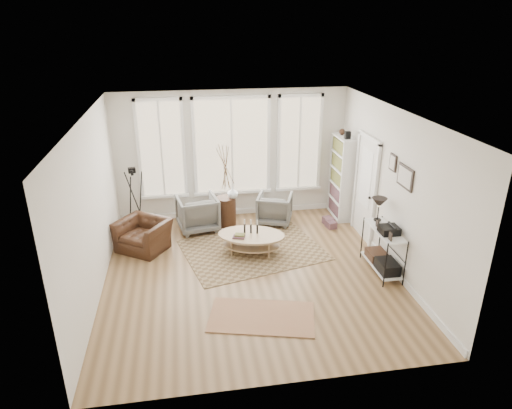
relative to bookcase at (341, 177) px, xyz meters
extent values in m
plane|color=olive|center=(-2.44, -2.23, -0.96)|extent=(5.50, 5.50, 0.00)
plane|color=white|center=(-2.44, -2.23, 1.94)|extent=(5.50, 5.50, 0.00)
cube|color=silver|center=(-2.44, 0.52, 0.49)|extent=(5.20, 0.04, 2.90)
cube|color=silver|center=(-2.44, -4.98, 0.49)|extent=(5.20, 0.04, 2.90)
cube|color=silver|center=(-5.04, -2.23, 0.49)|extent=(0.04, 5.50, 2.90)
cube|color=silver|center=(0.16, -2.23, 0.49)|extent=(0.04, 5.50, 2.90)
cube|color=white|center=(-2.44, 0.51, -0.90)|extent=(5.10, 0.04, 0.12)
cube|color=white|center=(0.15, -2.23, -0.90)|extent=(0.03, 5.40, 0.12)
cube|color=#D9BD85|center=(-2.44, 0.50, 0.69)|extent=(1.60, 0.03, 2.10)
cube|color=#D9BD85|center=(-3.99, 0.50, 0.69)|extent=(0.90, 0.03, 2.10)
cube|color=#D9BD85|center=(-0.89, 0.50, 0.69)|extent=(0.90, 0.03, 2.10)
cube|color=white|center=(-2.44, 0.48, 0.69)|extent=(1.74, 0.06, 2.24)
cube|color=white|center=(-3.99, 0.48, 0.69)|extent=(1.04, 0.06, 2.24)
cube|color=white|center=(-0.89, 0.48, 0.69)|extent=(1.04, 0.06, 2.24)
cube|color=white|center=(-2.44, 0.46, -0.39)|extent=(4.10, 0.12, 0.06)
cube|color=white|center=(0.14, -1.08, 0.09)|extent=(0.04, 0.88, 2.10)
cube|color=white|center=(0.12, -1.08, 0.34)|extent=(0.01, 0.55, 1.20)
cube|color=white|center=(0.12, -1.57, 0.09)|extent=(0.06, 0.08, 2.18)
cube|color=white|center=(0.12, -0.59, 0.09)|extent=(0.06, 0.08, 2.18)
cube|color=white|center=(0.12, -1.08, 1.18)|extent=(0.06, 1.06, 0.08)
sphere|color=black|center=(0.09, -1.41, 0.04)|extent=(0.06, 0.06, 0.06)
cube|color=white|center=(-0.01, -0.41, -0.01)|extent=(0.30, 0.03, 1.90)
cube|color=white|center=(-0.01, 0.41, -0.01)|extent=(0.30, 0.03, 1.90)
cube|color=white|center=(0.14, 0.00, -0.01)|extent=(0.02, 0.85, 1.90)
cube|color=white|center=(-0.01, 0.00, -0.01)|extent=(0.30, 0.81, 1.90)
cube|color=brown|center=(-0.01, 0.00, -0.01)|extent=(0.24, 0.75, 1.76)
cube|color=black|center=(-0.01, -0.20, 1.02)|extent=(0.12, 0.10, 0.16)
sphere|color=#3A2114|center=(-0.01, 0.15, 1.01)|extent=(0.14, 0.14, 0.14)
cube|color=white|center=(-0.06, -2.53, -0.84)|extent=(0.37, 1.07, 0.03)
cube|color=white|center=(-0.06, -2.53, -0.14)|extent=(0.37, 1.07, 0.02)
cylinder|color=black|center=(-0.24, -3.06, -0.53)|extent=(0.02, 0.02, 0.85)
cylinder|color=black|center=(0.12, -3.06, -0.53)|extent=(0.02, 0.02, 0.85)
cylinder|color=black|center=(-0.24, -2.00, -0.53)|extent=(0.02, 0.02, 0.85)
cylinder|color=black|center=(0.12, -2.00, -0.53)|extent=(0.02, 0.02, 0.85)
cylinder|color=black|center=(-0.06, -2.18, -0.08)|extent=(0.14, 0.14, 0.02)
cylinder|color=black|center=(-0.06, -2.18, 0.06)|extent=(0.02, 0.02, 0.30)
cone|color=black|center=(-0.06, -2.18, 0.26)|extent=(0.28, 0.28, 0.18)
cube|color=black|center=(-0.06, -2.68, -0.05)|extent=(0.32, 0.30, 0.13)
cube|color=black|center=(-0.06, -2.78, -0.73)|extent=(0.32, 0.45, 0.20)
cube|color=#3A2114|center=(-0.06, -2.31, -0.75)|extent=(0.32, 0.40, 0.16)
cube|color=black|center=(-0.16, -2.95, -0.04)|extent=(0.02, 0.10, 0.14)
cube|color=black|center=(-0.16, -2.41, -0.05)|extent=(0.02, 0.10, 0.12)
cube|color=black|center=(0.14, -2.63, 0.89)|extent=(0.03, 0.52, 0.38)
cube|color=white|center=(0.13, -2.63, 0.89)|extent=(0.01, 0.44, 0.30)
cube|color=black|center=(0.14, -2.13, 0.99)|extent=(0.03, 0.24, 0.30)
cube|color=white|center=(0.13, -2.13, 0.99)|extent=(0.01, 0.18, 0.24)
cube|color=brown|center=(-2.26, -1.36, -0.95)|extent=(3.03, 2.54, 0.01)
cube|color=brown|center=(-2.46, -3.56, -0.94)|extent=(1.80, 1.28, 0.01)
ellipsoid|color=tan|center=(-2.30, -1.47, -0.77)|extent=(1.27, 0.99, 0.03)
ellipsoid|color=tan|center=(-2.30, -1.47, -0.56)|extent=(1.48, 1.16, 0.04)
cylinder|color=tan|center=(-2.66, -1.68, -0.77)|extent=(0.04, 0.04, 0.37)
cylinder|color=tan|center=(-1.94, -1.68, -0.77)|extent=(0.04, 0.04, 0.37)
cylinder|color=tan|center=(-2.66, -1.26, -0.77)|extent=(0.04, 0.04, 0.37)
cylinder|color=tan|center=(-1.94, -1.26, -0.77)|extent=(0.04, 0.04, 0.37)
cylinder|color=black|center=(-2.43, -1.42, -0.45)|extent=(0.04, 0.04, 0.19)
cylinder|color=black|center=(-2.30, -1.42, -0.45)|extent=(0.04, 0.04, 0.19)
cylinder|color=black|center=(-2.18, -1.42, -0.45)|extent=(0.04, 0.04, 0.19)
cube|color=#2D4D27|center=(-2.55, -1.56, -0.51)|extent=(0.23, 0.17, 0.06)
imported|color=slate|center=(-3.29, -0.20, -0.57)|extent=(0.96, 0.98, 0.77)
imported|color=slate|center=(-1.57, -0.13, -0.61)|extent=(0.94, 0.96, 0.69)
cylinder|color=#3A2114|center=(-2.65, -0.07, -0.63)|extent=(0.44, 0.44, 0.65)
imported|color=silver|center=(-2.50, -0.10, -0.18)|extent=(0.30, 0.30, 0.25)
imported|color=#3A2114|center=(-4.40, -0.94, -0.65)|extent=(1.25, 1.21, 0.61)
cylinder|color=black|center=(-4.57, -0.22, 0.41)|extent=(0.06, 0.06, 0.06)
cube|color=black|center=(-4.57, -0.22, 0.48)|extent=(0.16, 0.13, 0.10)
cylinder|color=black|center=(-4.57, -0.30, 0.48)|extent=(0.06, 0.08, 0.06)
cube|color=brown|center=(-0.39, -0.42, -0.87)|extent=(0.25, 0.29, 0.16)
cube|color=brown|center=(-0.39, -0.60, -0.88)|extent=(0.23, 0.27, 0.16)
camera|label=1|loc=(-3.50, -9.36, 3.41)|focal=32.00mm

